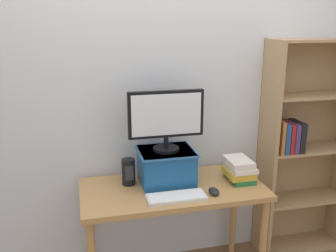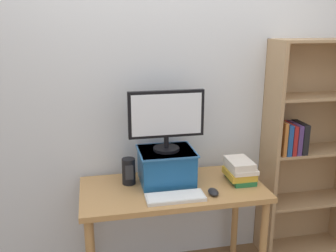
{
  "view_description": "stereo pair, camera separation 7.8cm",
  "coord_description": "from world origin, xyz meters",
  "px_view_note": "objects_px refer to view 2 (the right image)",
  "views": [
    {
      "loc": [
        -0.58,
        -2.23,
        1.84
      ],
      "look_at": [
        -0.03,
        0.04,
        1.17
      ],
      "focal_mm": 40.0,
      "sensor_mm": 36.0,
      "label": 1
    },
    {
      "loc": [
        -0.5,
        -2.25,
        1.84
      ],
      "look_at": [
        -0.03,
        0.04,
        1.17
      ],
      "focal_mm": 40.0,
      "sensor_mm": 36.0,
      "label": 2
    }
  ],
  "objects_px": {
    "desk": "(173,200)",
    "desk_speaker": "(129,171)",
    "riser_box": "(166,165)",
    "computer_monitor": "(166,118)",
    "computer_mouse": "(213,192)",
    "bookshelf_unit": "(307,148)",
    "book_stack": "(240,170)",
    "keyboard": "(175,197)"
  },
  "relations": [
    {
      "from": "keyboard",
      "to": "computer_mouse",
      "type": "distance_m",
      "value": 0.25
    },
    {
      "from": "keyboard",
      "to": "book_stack",
      "type": "xyz_separation_m",
      "value": [
        0.5,
        0.18,
        0.07
      ]
    },
    {
      "from": "computer_monitor",
      "to": "bookshelf_unit",
      "type": "bearing_deg",
      "value": 6.58
    },
    {
      "from": "book_stack",
      "to": "riser_box",
      "type": "bearing_deg",
      "value": 169.78
    },
    {
      "from": "desk_speaker",
      "to": "keyboard",
      "type": "bearing_deg",
      "value": -48.05
    },
    {
      "from": "keyboard",
      "to": "desk_speaker",
      "type": "relative_size",
      "value": 2.06
    },
    {
      "from": "desk",
      "to": "bookshelf_unit",
      "type": "bearing_deg",
      "value": 11.27
    },
    {
      "from": "riser_box",
      "to": "computer_mouse",
      "type": "bearing_deg",
      "value": -45.06
    },
    {
      "from": "riser_box",
      "to": "computer_monitor",
      "type": "height_order",
      "value": "computer_monitor"
    },
    {
      "from": "riser_box",
      "to": "keyboard",
      "type": "height_order",
      "value": "riser_box"
    },
    {
      "from": "desk",
      "to": "riser_box",
      "type": "bearing_deg",
      "value": 105.16
    },
    {
      "from": "desk",
      "to": "computer_mouse",
      "type": "relative_size",
      "value": 11.81
    },
    {
      "from": "riser_box",
      "to": "desk_speaker",
      "type": "distance_m",
      "value": 0.26
    },
    {
      "from": "desk",
      "to": "computer_monitor",
      "type": "distance_m",
      "value": 0.57
    },
    {
      "from": "desk",
      "to": "desk_speaker",
      "type": "height_order",
      "value": "desk_speaker"
    },
    {
      "from": "desk",
      "to": "riser_box",
      "type": "distance_m",
      "value": 0.24
    },
    {
      "from": "computer_mouse",
      "to": "computer_monitor",
      "type": "bearing_deg",
      "value": 135.11
    },
    {
      "from": "desk",
      "to": "riser_box",
      "type": "xyz_separation_m",
      "value": [
        -0.03,
        0.09,
        0.22
      ]
    },
    {
      "from": "desk",
      "to": "riser_box",
      "type": "relative_size",
      "value": 3.23
    },
    {
      "from": "bookshelf_unit",
      "to": "desk_speaker",
      "type": "height_order",
      "value": "bookshelf_unit"
    },
    {
      "from": "riser_box",
      "to": "computer_monitor",
      "type": "relative_size",
      "value": 0.75
    },
    {
      "from": "bookshelf_unit",
      "to": "computer_monitor",
      "type": "bearing_deg",
      "value": -173.42
    },
    {
      "from": "bookshelf_unit",
      "to": "book_stack",
      "type": "distance_m",
      "value": 0.68
    },
    {
      "from": "computer_mouse",
      "to": "riser_box",
      "type": "bearing_deg",
      "value": 134.94
    },
    {
      "from": "computer_monitor",
      "to": "computer_mouse",
      "type": "relative_size",
      "value": 4.88
    },
    {
      "from": "book_stack",
      "to": "desk",
      "type": "bearing_deg",
      "value": -179.74
    },
    {
      "from": "computer_monitor",
      "to": "computer_mouse",
      "type": "xyz_separation_m",
      "value": [
        0.26,
        -0.25,
        -0.44
      ]
    },
    {
      "from": "bookshelf_unit",
      "to": "computer_monitor",
      "type": "height_order",
      "value": "bookshelf_unit"
    },
    {
      "from": "bookshelf_unit",
      "to": "riser_box",
      "type": "height_order",
      "value": "bookshelf_unit"
    },
    {
      "from": "bookshelf_unit",
      "to": "book_stack",
      "type": "relative_size",
      "value": 7.34
    },
    {
      "from": "computer_mouse",
      "to": "bookshelf_unit",
      "type": "bearing_deg",
      "value": 23.51
    },
    {
      "from": "computer_monitor",
      "to": "desk_speaker",
      "type": "relative_size",
      "value": 2.81
    },
    {
      "from": "riser_box",
      "to": "desk_speaker",
      "type": "height_order",
      "value": "riser_box"
    },
    {
      "from": "computer_mouse",
      "to": "desk_speaker",
      "type": "distance_m",
      "value": 0.59
    },
    {
      "from": "desk",
      "to": "desk_speaker",
      "type": "relative_size",
      "value": 6.79
    },
    {
      "from": "bookshelf_unit",
      "to": "book_stack",
      "type": "bearing_deg",
      "value": -161.05
    },
    {
      "from": "keyboard",
      "to": "desk_speaker",
      "type": "height_order",
      "value": "desk_speaker"
    },
    {
      "from": "desk_speaker",
      "to": "computer_monitor",
      "type": "bearing_deg",
      "value": -5.39
    },
    {
      "from": "bookshelf_unit",
      "to": "riser_box",
      "type": "relative_size",
      "value": 4.48
    },
    {
      "from": "riser_box",
      "to": "desk",
      "type": "bearing_deg",
      "value": -74.84
    },
    {
      "from": "book_stack",
      "to": "bookshelf_unit",
      "type": "bearing_deg",
      "value": 18.95
    },
    {
      "from": "desk",
      "to": "book_stack",
      "type": "xyz_separation_m",
      "value": [
        0.48,
        0.0,
        0.18
      ]
    }
  ]
}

